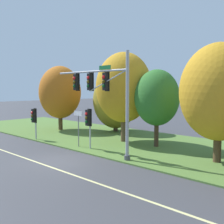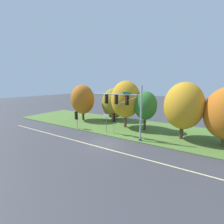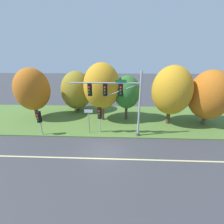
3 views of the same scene
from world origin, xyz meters
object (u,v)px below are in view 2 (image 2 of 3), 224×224
Objects in this scene: tree_nearest_road at (83,99)px; tree_left_of_mast at (114,103)px; route_sign_post at (106,120)px; tree_behind_signpost at (126,99)px; tree_mid_verge at (145,106)px; traffic_signal_mast at (125,105)px; pedestrian_signal_near_kerb at (113,119)px; tree_tall_centre at (184,106)px; pedestrian_signal_further_along at (76,116)px.

tree_nearest_road is 1.11× the size of tree_left_of_mast.
tree_behind_signpost is at bearing 75.23° from route_sign_post.
tree_nearest_road is 9.66m from tree_behind_signpost.
tree_mid_verge is at bearing 3.21° from tree_behind_signpost.
traffic_signal_mast is 5.13m from tree_behind_signpost.
tree_behind_signpost reaches higher than pedestrian_signal_near_kerb.
pedestrian_signal_near_kerb is 0.50× the size of tree_mid_verge.
tree_left_of_mast reaches higher than tree_mid_verge.
traffic_signal_mast is at bearing -151.50° from tree_tall_centre.
route_sign_post is 6.56m from tree_mid_verge.
tree_behind_signpost reaches higher than tree_left_of_mast.
tree_nearest_road reaches higher than tree_left_of_mast.
route_sign_post is (5.33, 0.83, -0.14)m from pedestrian_signal_further_along.
traffic_signal_mast is 10.78m from tree_left_of_mast.
tree_nearest_road reaches higher than tree_mid_verge.
tree_tall_centre is (6.68, 3.62, -0.09)m from traffic_signal_mast.
tree_behind_signpost reaches higher than pedestrian_signal_further_along.
tree_left_of_mast is (-6.70, 8.37, -1.15)m from traffic_signal_mast.
pedestrian_signal_near_kerb is at bearing -160.01° from tree_tall_centre.
route_sign_post is (-1.22, 0.01, -0.35)m from pedestrian_signal_near_kerb.
tree_behind_signpost is 1.04× the size of tree_tall_centre.
pedestrian_signal_further_along is 8.58m from tree_behind_signpost.
tree_nearest_road reaches higher than traffic_signal_mast.
tree_nearest_road is (-3.22, 5.18, 2.16)m from pedestrian_signal_further_along.
pedestrian_signal_near_kerb is at bearing 167.87° from traffic_signal_mast.
pedestrian_signal_near_kerb is 9.25m from tree_left_of_mast.
tree_nearest_road is 0.91× the size of tree_behind_signpost.
pedestrian_signal_further_along is 0.40× the size of tree_nearest_road.
pedestrian_signal_further_along is 0.44× the size of tree_left_of_mast.
pedestrian_signal_near_kerb is 1.27m from route_sign_post.
tree_behind_signpost reaches higher than route_sign_post.
route_sign_post is 9.86m from tree_nearest_road.
tree_mid_verge is (3.23, 4.38, 1.67)m from pedestrian_signal_near_kerb.
pedestrian_signal_near_kerb is (-2.07, 0.44, -2.28)m from traffic_signal_mast.
tree_nearest_road reaches higher than route_sign_post.
traffic_signal_mast is 0.96× the size of tree_behind_signpost.
tree_left_of_mast is at bearing 34.82° from tree_nearest_road.
pedestrian_signal_near_kerb is 1.09× the size of pedestrian_signal_further_along.
pedestrian_signal_near_kerb is at bearing -126.41° from tree_mid_verge.
pedestrian_signal_further_along is (-8.62, -0.38, -2.49)m from traffic_signal_mast.
tree_tall_centre is (8.74, 3.18, 2.19)m from pedestrian_signal_near_kerb.
tree_tall_centre is at bearing 28.50° from traffic_signal_mast.
traffic_signal_mast is at bearing -12.13° from pedestrian_signal_near_kerb.
tree_behind_signpost reaches higher than tree_tall_centre.
tree_tall_centre is at bearing 17.66° from route_sign_post.
tree_mid_verge is 5.67m from tree_tall_centre.
tree_behind_signpost is 1.26× the size of tree_mid_verge.
tree_nearest_road is 0.95× the size of tree_tall_centre.
tree_tall_centre is (8.87, -1.01, -0.29)m from tree_behind_signpost.
tree_mid_verge is at bearing 167.76° from tree_tall_centre.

